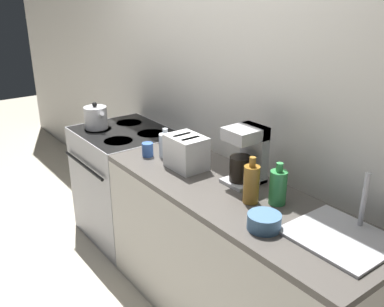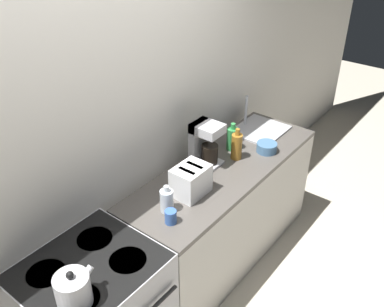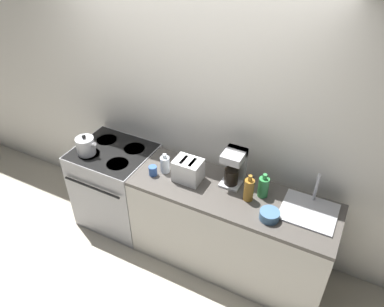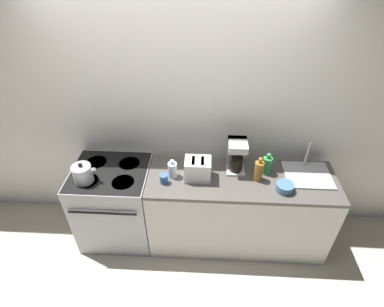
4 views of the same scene
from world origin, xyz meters
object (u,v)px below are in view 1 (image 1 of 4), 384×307
coffee_maker (247,153)px  bottle_amber (251,184)px  kettle (96,117)px  stove (127,182)px  bowl (264,222)px  toaster (186,152)px  bottle_clear (166,145)px  bottle_green (278,187)px  cup_blue (148,150)px

coffee_maker → bottle_amber: 0.26m
kettle → coffee_maker: bearing=10.5°
stove → bowl: (1.66, -0.17, 0.48)m
coffee_maker → stove: bearing=-174.2°
toaster → bottle_clear: bearing=178.6°
bottle_green → bowl: size_ratio=1.43×
kettle → bottle_clear: kettle is taller
stove → toaster: 1.03m
kettle → coffee_maker: 1.46m
bottle_clear → cup_blue: bottle_clear is taller
bottle_amber → bowl: (0.23, -0.14, -0.07)m
bottle_amber → bottle_clear: bearing=179.8°
bottle_clear → bowl: 1.04m
bottle_green → cup_blue: 0.99m
kettle → toaster: kettle is taller
stove → cup_blue: bearing=-12.5°
bottle_amber → bowl: bearing=-30.7°
toaster → bottle_green: size_ratio=1.07×
stove → bowl: 1.74m
coffee_maker → bowl: size_ratio=2.08×
coffee_maker → bottle_amber: coffee_maker is taller
bottle_clear → kettle: bearing=-172.4°
bottle_clear → bottle_amber: (0.80, -0.00, 0.03)m
bottle_clear → cup_blue: 0.12m
kettle → bowl: kettle is taller
toaster → bowl: (0.79, -0.13, -0.07)m
bottle_clear → coffee_maker: bearing=14.4°
bowl → toaster: bearing=170.5°
stove → toaster: size_ratio=3.72×
kettle → bottle_amber: bottle_amber is taller
toaster → bowl: bearing=-9.5°
coffee_maker → toaster: bearing=-156.2°
toaster → stove: bearing=177.7°
stove → bottle_amber: size_ratio=3.58×
toaster → coffee_maker: 0.40m
toaster → bottle_amber: bearing=0.3°
toaster → cup_blue: size_ratio=2.66×
stove → bottle_green: (1.53, 0.07, 0.54)m
bottle_clear → bottle_green: 0.90m
stove → bottle_clear: 0.82m
kettle → bottle_amber: bearing=3.8°
stove → bottle_green: size_ratio=3.99×
stove → toaster: toaster is taller
coffee_maker → bottle_green: (0.29, -0.06, -0.08)m
bottle_green → stove: bearing=-177.4°
bottle_green → bowl: bearing=-60.1°
coffee_maker → bottle_green: size_ratio=1.46×
kettle → bottle_amber: size_ratio=0.88×
stove → coffee_maker: 1.39m
bottle_clear → bottle_green: bottle_green is taller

